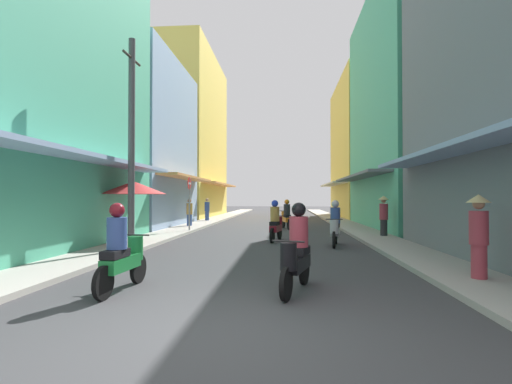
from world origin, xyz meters
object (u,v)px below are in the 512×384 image
at_px(motorbike_green, 122,252).
at_px(motorbike_orange, 286,216).
at_px(pedestrian_crossing, 479,234).
at_px(utility_pole, 132,143).
at_px(motorbike_silver, 335,226).
at_px(vendor_umbrella, 134,188).
at_px(pedestrian_midway, 189,213).
at_px(motorbike_maroon, 276,223).
at_px(pedestrian_far, 207,210).
at_px(motorbike_black, 296,252).
at_px(street_sign_no_entry, 189,197).
at_px(pedestrian_foreground, 384,214).

relative_size(motorbike_green, motorbike_orange, 1.02).
height_order(pedestrian_crossing, utility_pole, utility_pole).
relative_size(motorbike_silver, vendor_umbrella, 0.79).
bearing_deg(motorbike_green, utility_pole, 111.11).
bearing_deg(pedestrian_midway, motorbike_maroon, -50.99).
relative_size(pedestrian_midway, pedestrian_far, 0.99).
distance_m(pedestrian_far, vendor_umbrella, 12.69).
bearing_deg(motorbike_black, motorbike_silver, 76.86).
distance_m(motorbike_maroon, pedestrian_midway, 7.88).
relative_size(pedestrian_crossing, street_sign_no_entry, 0.65).
bearing_deg(pedestrian_midway, motorbike_green, -80.19).
bearing_deg(motorbike_green, motorbike_silver, 55.36).
xyz_separation_m(pedestrian_far, utility_pole, (0.70, -14.34, 2.52)).
bearing_deg(vendor_umbrella, pedestrian_foreground, 17.53).
relative_size(motorbike_orange, pedestrian_far, 1.09).
height_order(motorbike_black, utility_pole, utility_pole).
bearing_deg(pedestrian_foreground, motorbike_orange, 131.70).
bearing_deg(motorbike_green, motorbike_black, 3.98).
height_order(pedestrian_midway, pedestrian_far, pedestrian_far).
height_order(motorbike_orange, pedestrian_crossing, pedestrian_crossing).
xyz_separation_m(pedestrian_far, pedestrian_crossing, (9.08, -17.88, 0.16)).
bearing_deg(motorbike_maroon, vendor_umbrella, -161.99).
bearing_deg(motorbike_maroon, pedestrian_far, 114.42).
bearing_deg(motorbike_orange, pedestrian_midway, 176.49).
bearing_deg(pedestrian_midway, motorbike_orange, -3.51).
bearing_deg(street_sign_no_entry, pedestrian_foreground, -12.31).
xyz_separation_m(motorbike_orange, pedestrian_crossing, (3.68, -12.65, 0.27)).
bearing_deg(utility_pole, street_sign_no_entry, 89.12).
height_order(motorbike_silver, pedestrian_foreground, pedestrian_foreground).
relative_size(pedestrian_midway, utility_pole, 0.25).
xyz_separation_m(motorbike_silver, pedestrian_midway, (-7.04, 7.34, 0.10)).
distance_m(pedestrian_far, utility_pole, 14.58).
relative_size(motorbike_maroon, pedestrian_far, 1.10).
height_order(motorbike_silver, motorbike_green, same).
relative_size(motorbike_green, pedestrian_crossing, 1.05).
bearing_deg(pedestrian_foreground, motorbike_green, -126.80).
distance_m(pedestrian_midway, pedestrian_crossing, 15.81).
height_order(motorbike_silver, motorbike_orange, same).
bearing_deg(pedestrian_midway, motorbike_black, -68.17).
relative_size(motorbike_orange, vendor_umbrella, 0.78).
bearing_deg(pedestrian_crossing, utility_pole, 157.13).
relative_size(pedestrian_crossing, vendor_umbrella, 0.76).
bearing_deg(motorbike_orange, motorbike_silver, -76.53).
bearing_deg(motorbike_silver, motorbike_green, -124.64).
relative_size(motorbike_silver, pedestrian_foreground, 1.03).
bearing_deg(motorbike_black, pedestrian_crossing, 13.26).
bearing_deg(utility_pole, motorbike_orange, 62.72).
height_order(motorbike_green, vendor_umbrella, vendor_umbrella).
relative_size(motorbike_black, pedestrian_midway, 1.09).
bearing_deg(street_sign_no_entry, pedestrian_crossing, -50.54).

